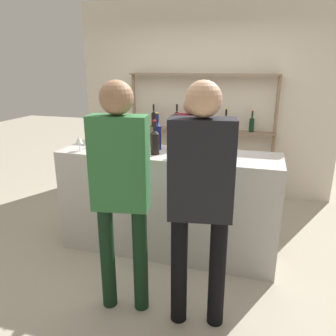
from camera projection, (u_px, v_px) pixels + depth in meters
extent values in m
plane|color=#B2A893|center=(168.00, 248.00, 3.55)|extent=(16.00, 16.00, 0.00)
cube|color=#B7B2AD|center=(168.00, 202.00, 3.39)|extent=(2.19, 0.61, 1.07)
cube|color=beige|center=(204.00, 100.00, 4.87)|extent=(3.79, 0.12, 2.80)
cylinder|color=#897056|center=(135.00, 132.00, 5.14)|extent=(0.05, 0.05, 1.79)
cylinder|color=#897056|center=(274.00, 140.00, 4.58)|extent=(0.05, 0.05, 1.79)
cube|color=#897056|center=(202.00, 74.00, 4.60)|extent=(2.14, 0.18, 0.02)
cube|color=#897056|center=(200.00, 130.00, 4.83)|extent=(2.14, 0.18, 0.02)
cylinder|color=black|center=(154.00, 120.00, 4.99)|extent=(0.07, 0.07, 0.20)
cone|color=black|center=(154.00, 112.00, 4.96)|extent=(0.07, 0.07, 0.03)
cylinder|color=black|center=(154.00, 108.00, 4.94)|extent=(0.03, 0.03, 0.10)
cylinder|color=#232328|center=(154.00, 105.00, 4.92)|extent=(0.03, 0.03, 0.01)
cylinder|color=black|center=(177.00, 121.00, 4.89)|extent=(0.07, 0.07, 0.22)
cone|color=black|center=(177.00, 112.00, 4.86)|extent=(0.07, 0.07, 0.03)
cylinder|color=black|center=(177.00, 108.00, 4.84)|extent=(0.03, 0.03, 0.09)
cylinder|color=#232328|center=(177.00, 105.00, 4.82)|extent=(0.03, 0.03, 0.01)
cylinder|color=black|center=(201.00, 122.00, 4.80)|extent=(0.07, 0.07, 0.22)
cone|color=black|center=(201.00, 113.00, 4.76)|extent=(0.07, 0.07, 0.03)
cylinder|color=black|center=(201.00, 109.00, 4.74)|extent=(0.03, 0.03, 0.07)
cylinder|color=gold|center=(201.00, 106.00, 4.73)|extent=(0.03, 0.03, 0.01)
cylinder|color=black|center=(226.00, 124.00, 4.71)|extent=(0.07, 0.07, 0.19)
cone|color=black|center=(226.00, 116.00, 4.67)|extent=(0.07, 0.07, 0.03)
cylinder|color=black|center=(226.00, 112.00, 4.66)|extent=(0.03, 0.03, 0.08)
cylinder|color=gold|center=(226.00, 109.00, 4.64)|extent=(0.03, 0.03, 0.01)
cylinder|color=black|center=(252.00, 126.00, 4.61)|extent=(0.07, 0.07, 0.18)
cone|color=black|center=(252.00, 118.00, 4.58)|extent=(0.07, 0.07, 0.03)
cylinder|color=black|center=(252.00, 114.00, 4.56)|extent=(0.03, 0.03, 0.07)
cylinder|color=maroon|center=(253.00, 111.00, 4.55)|extent=(0.03, 0.03, 0.01)
cylinder|color=black|center=(155.00, 144.00, 3.13)|extent=(0.09, 0.09, 0.20)
cone|color=black|center=(155.00, 132.00, 3.10)|extent=(0.09, 0.09, 0.04)
cylinder|color=black|center=(155.00, 125.00, 3.08)|extent=(0.03, 0.03, 0.08)
cylinder|color=maroon|center=(155.00, 121.00, 3.07)|extent=(0.03, 0.03, 0.01)
cylinder|color=brown|center=(108.00, 135.00, 3.57)|extent=(0.08, 0.08, 0.20)
cone|color=brown|center=(108.00, 124.00, 3.53)|extent=(0.08, 0.08, 0.03)
cylinder|color=brown|center=(108.00, 119.00, 3.52)|extent=(0.03, 0.03, 0.08)
cylinder|color=#232328|center=(107.00, 114.00, 3.50)|extent=(0.03, 0.03, 0.01)
cylinder|color=#0F1956|center=(157.00, 138.00, 3.32)|extent=(0.08, 0.08, 0.24)
cone|color=#0F1956|center=(157.00, 124.00, 3.28)|extent=(0.08, 0.08, 0.04)
cylinder|color=#0F1956|center=(157.00, 118.00, 3.26)|extent=(0.03, 0.03, 0.09)
cylinder|color=gold|center=(157.00, 113.00, 3.24)|extent=(0.03, 0.03, 0.01)
cylinder|color=#0F1956|center=(176.00, 138.00, 3.32)|extent=(0.08, 0.08, 0.23)
cone|color=#0F1956|center=(176.00, 126.00, 3.28)|extent=(0.08, 0.08, 0.04)
cylinder|color=#0F1956|center=(176.00, 119.00, 3.26)|extent=(0.03, 0.03, 0.09)
cylinder|color=#232328|center=(176.00, 114.00, 3.25)|extent=(0.03, 0.03, 0.01)
cylinder|color=silver|center=(80.00, 150.00, 3.30)|extent=(0.06, 0.06, 0.00)
cylinder|color=silver|center=(80.00, 147.00, 3.29)|extent=(0.01, 0.01, 0.07)
cone|color=silver|center=(79.00, 140.00, 3.27)|extent=(0.08, 0.08, 0.07)
cylinder|color=#B2B2B7|center=(213.00, 145.00, 3.05)|extent=(0.19, 0.19, 0.21)
cylinder|color=#B2B2B7|center=(214.00, 134.00, 3.02)|extent=(0.20, 0.20, 0.01)
cylinder|color=silver|center=(182.00, 148.00, 3.06)|extent=(0.12, 0.12, 0.16)
sphere|color=tan|center=(185.00, 155.00, 3.11)|extent=(0.02, 0.02, 0.02)
sphere|color=tan|center=(178.00, 150.00, 3.06)|extent=(0.02, 0.02, 0.02)
sphere|color=tan|center=(184.00, 151.00, 3.06)|extent=(0.02, 0.02, 0.02)
sphere|color=tan|center=(187.00, 152.00, 3.10)|extent=(0.02, 0.02, 0.02)
sphere|color=tan|center=(182.00, 149.00, 3.09)|extent=(0.02, 0.02, 0.02)
sphere|color=tan|center=(184.00, 149.00, 3.08)|extent=(0.02, 0.02, 0.02)
cylinder|color=black|center=(140.00, 260.00, 2.56)|extent=(0.12, 0.12, 0.87)
cylinder|color=black|center=(108.00, 258.00, 2.59)|extent=(0.12, 0.12, 0.87)
cube|color=#2D6B38|center=(119.00, 164.00, 2.34)|extent=(0.44, 0.25, 0.69)
sphere|color=#936B4C|center=(116.00, 98.00, 2.20)|extent=(0.24, 0.24, 0.24)
cylinder|color=black|center=(217.00, 273.00, 2.40)|extent=(0.12, 0.12, 0.88)
cylinder|color=black|center=(179.00, 270.00, 2.43)|extent=(0.12, 0.12, 0.88)
cube|color=black|center=(201.00, 170.00, 2.18)|extent=(0.46, 0.26, 0.69)
sphere|color=tan|center=(203.00, 99.00, 2.04)|extent=(0.24, 0.24, 0.24)
cylinder|color=black|center=(180.00, 191.00, 4.12)|extent=(0.12, 0.12, 0.75)
cylinder|color=black|center=(201.00, 194.00, 4.03)|extent=(0.12, 0.12, 0.75)
cube|color=maroon|center=(191.00, 140.00, 3.88)|extent=(0.45, 0.22, 0.59)
sphere|color=#936B4C|center=(192.00, 106.00, 3.76)|extent=(0.20, 0.20, 0.20)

